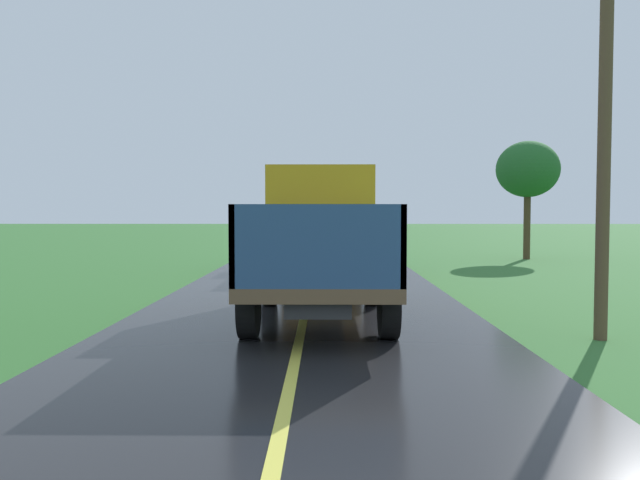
{
  "coord_description": "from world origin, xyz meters",
  "views": [
    {
      "loc": [
        0.39,
        0.85,
        1.99
      ],
      "look_at": [
        0.28,
        13.66,
        1.4
      ],
      "focal_mm": 35.22,
      "sensor_mm": 36.0,
      "label": 1
    }
  ],
  "objects_px": {
    "utility_pole_roadside": "(606,62)",
    "roadside_tree_mid_right": "(528,170)",
    "banana_truck_near": "(321,239)",
    "banana_truck_far": "(323,227)"
  },
  "relations": [
    {
      "from": "utility_pole_roadside",
      "to": "roadside_tree_mid_right",
      "type": "relative_size",
      "value": 1.59
    },
    {
      "from": "banana_truck_near",
      "to": "banana_truck_far",
      "type": "height_order",
      "value": "same"
    },
    {
      "from": "utility_pole_roadside",
      "to": "roadside_tree_mid_right",
      "type": "distance_m",
      "value": 16.9
    },
    {
      "from": "utility_pole_roadside",
      "to": "roadside_tree_mid_right",
      "type": "bearing_deg",
      "value": 75.98
    },
    {
      "from": "banana_truck_near",
      "to": "roadside_tree_mid_right",
      "type": "height_order",
      "value": "roadside_tree_mid_right"
    },
    {
      "from": "banana_truck_far",
      "to": "roadside_tree_mid_right",
      "type": "distance_m",
      "value": 9.95
    },
    {
      "from": "banana_truck_near",
      "to": "utility_pole_roadside",
      "type": "relative_size",
      "value": 0.75
    },
    {
      "from": "banana_truck_near",
      "to": "roadside_tree_mid_right",
      "type": "distance_m",
      "value": 16.74
    },
    {
      "from": "banana_truck_near",
      "to": "roadside_tree_mid_right",
      "type": "bearing_deg",
      "value": 59.4
    },
    {
      "from": "banana_truck_far",
      "to": "utility_pole_roadside",
      "type": "bearing_deg",
      "value": -69.49
    }
  ]
}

